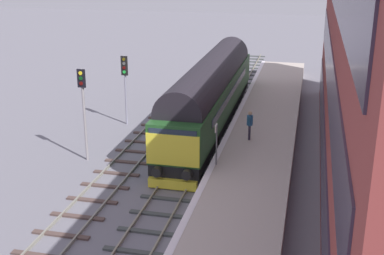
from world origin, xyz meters
TOP-DOWN VIEW (x-y plane):
  - ground_plane at (0.00, 0.00)m, footprint 140.00×140.00m
  - track_main at (0.00, 0.00)m, footprint 2.50×60.00m
  - track_adjacent_west at (-3.33, 0.00)m, footprint 2.50×60.00m
  - station_platform at (3.60, 0.00)m, footprint 4.00×44.00m
  - diesel_locomotive at (0.00, 4.45)m, footprint 2.74×19.19m
  - signal_post_mid at (-5.62, -2.48)m, footprint 0.44×0.22m
  - signal_post_far at (-5.62, 3.98)m, footprint 0.44×0.22m
  - platform_number_sign at (1.92, -3.82)m, footprint 0.10×0.44m
  - waiting_passenger at (3.08, 0.17)m, footprint 0.37×0.51m

SIDE VIEW (x-z plane):
  - ground_plane at x=0.00m, z-range 0.00..0.00m
  - track_main at x=0.00m, z-range -0.02..0.13m
  - track_adjacent_west at x=-3.33m, z-range -0.02..0.13m
  - station_platform at x=3.60m, z-range 0.00..1.01m
  - waiting_passenger at x=3.08m, z-range 1.17..2.81m
  - platform_number_sign at x=1.92m, z-range 1.34..3.43m
  - diesel_locomotive at x=0.00m, z-range 0.14..4.83m
  - signal_post_far at x=-5.62m, z-range 0.71..5.34m
  - signal_post_mid at x=-5.62m, z-range 0.70..5.88m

